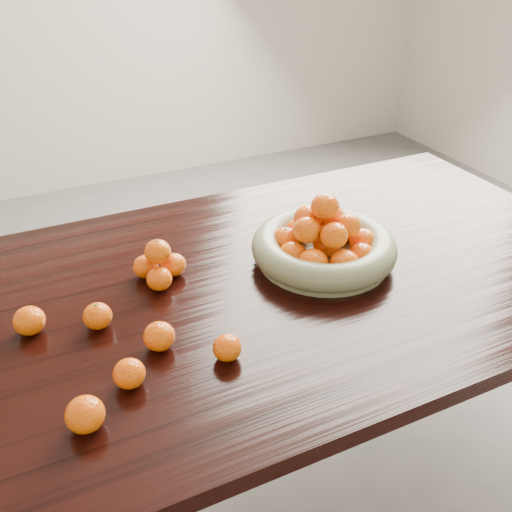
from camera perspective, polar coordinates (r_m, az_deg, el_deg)
name	(u,v)px	position (r m, az deg, el deg)	size (l,w,h in m)	color
ground	(240,488)	(1.89, -1.60, -22.15)	(5.00, 5.00, 0.00)	#635F5D
dining_table	(236,315)	(1.42, -1.98, -5.91)	(2.00, 1.00, 0.75)	black
fruit_bowl	(324,245)	(1.44, 6.78, 1.12)	(0.37, 0.37, 0.18)	gray
orange_pyramid	(159,265)	(1.38, -9.68, -0.91)	(0.13, 0.13, 0.11)	#E25E06
loose_orange_0	(98,316)	(1.26, -15.56, -5.81)	(0.06, 0.06, 0.06)	#E25E06
loose_orange_1	(129,373)	(1.11, -12.57, -11.40)	(0.06, 0.06, 0.06)	#E25E06
loose_orange_2	(227,348)	(1.14, -2.90, -9.15)	(0.06, 0.06, 0.05)	#E25E06
loose_orange_3	(29,321)	(1.29, -21.73, -6.03)	(0.07, 0.07, 0.06)	#E25E06
loose_orange_4	(159,336)	(1.18, -9.66, -7.92)	(0.06, 0.06, 0.06)	#E25E06
loose_orange_5	(85,414)	(1.04, -16.72, -14.94)	(0.07, 0.07, 0.06)	#E25E06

